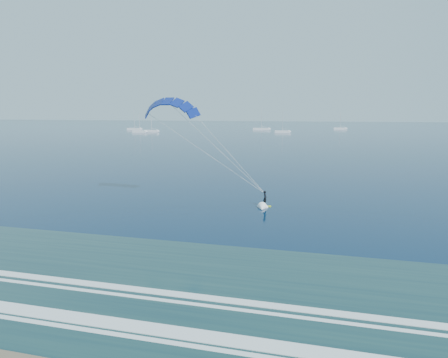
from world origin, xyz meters
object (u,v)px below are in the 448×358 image
sailboat_1 (152,131)px  sailboat_7 (135,129)px  sailboat_0 (140,131)px  sailboat_3 (282,132)px  sailboat_4 (340,128)px  sailboat_2 (262,129)px  kitesurfer_rig (212,144)px

sailboat_1 → sailboat_7: (-20.89, 21.10, -0.00)m
sailboat_0 → sailboat_3: 75.26m
sailboat_0 → sailboat_3: (73.07, 18.03, 0.00)m
sailboat_1 → sailboat_4: bearing=31.0°
sailboat_2 → sailboat_3: size_ratio=1.23×
sailboat_0 → sailboat_4: sailboat_0 is taller
sailboat_0 → sailboat_4: 122.78m
kitesurfer_rig → sailboat_1: kitesurfer_rig is taller
sailboat_0 → sailboat_1: sailboat_1 is taller
sailboat_1 → sailboat_4: size_ratio=1.01×
sailboat_3 → sailboat_7: sailboat_7 is taller
sailboat_1 → sailboat_7: sailboat_7 is taller
sailboat_0 → sailboat_1: 7.33m
sailboat_4 → sailboat_7: size_ratio=0.92×
sailboat_4 → sailboat_3: bearing=-122.4°
sailboat_1 → sailboat_7: bearing=134.7°
kitesurfer_rig → sailboat_7: bearing=119.6°
sailboat_0 → sailboat_2: 74.60m
sailboat_0 → kitesurfer_rig: bearing=-60.9°
sailboat_1 → sailboat_4: 116.18m
kitesurfer_rig → sailboat_4: bearing=84.6°
sailboat_4 → sailboat_7: 126.53m
sailboat_1 → sailboat_3: size_ratio=0.98×
sailboat_2 → sailboat_4: sailboat_2 is taller
kitesurfer_rig → sailboat_4: kitesurfer_rig is taller
sailboat_4 → sailboat_7: bearing=-162.2°
sailboat_0 → sailboat_7: sailboat_7 is taller
kitesurfer_rig → sailboat_2: bearing=97.5°
kitesurfer_rig → sailboat_4: size_ratio=1.57×
sailboat_2 → sailboat_4: bearing=21.2°
kitesurfer_rig → sailboat_1: bearing=117.0°
sailboat_2 → sailboat_4: size_ratio=1.28×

